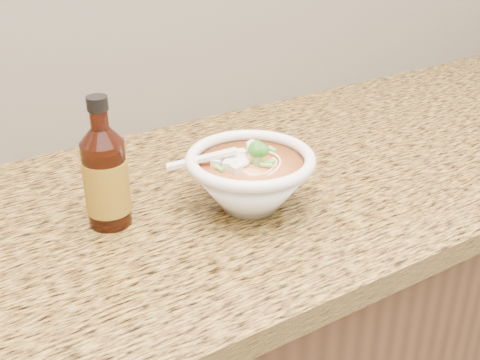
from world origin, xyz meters
TOP-DOWN VIEW (x-y plane):
  - counter_slab at (0.00, 1.68)m, footprint 4.00×0.68m
  - soup_bowl at (0.04, 1.60)m, footprint 0.23×0.21m
  - hot_sauce_bottle at (-0.18, 1.67)m, footprint 0.08×0.08m

SIDE VIEW (x-z plane):
  - counter_slab at x=0.00m, z-range 0.86..0.90m
  - soup_bowl at x=0.04m, z-range 0.89..1.01m
  - hot_sauce_bottle at x=-0.18m, z-range 0.87..1.08m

